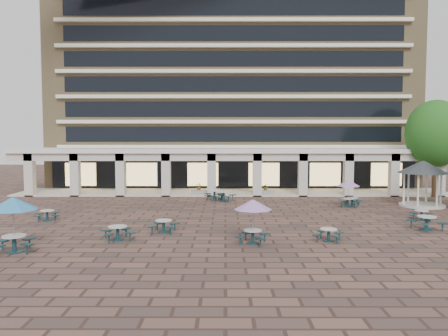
{
  "coord_description": "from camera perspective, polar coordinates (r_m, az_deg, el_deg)",
  "views": [
    {
      "loc": [
        -0.84,
        -27.88,
        5.45
      ],
      "look_at": [
        -0.94,
        3.0,
        3.29
      ],
      "focal_mm": 35.0,
      "sensor_mm": 36.0,
      "label": 1
    }
  ],
  "objects": [
    {
      "name": "picnic_table_7",
      "position": [
        31.76,
        24.39,
        -5.52
      ],
      "size": [
        1.8,
        1.8,
        0.66
      ],
      "rotation": [
        0.0,
        0.0,
        -0.43
      ],
      "color": "#15353F",
      "rests_on": "ground"
    },
    {
      "name": "picnic_table_3",
      "position": [
        28.56,
        24.96,
        -6.38
      ],
      "size": [
        2.13,
        2.13,
        0.81
      ],
      "rotation": [
        0.0,
        0.0,
        0.27
      ],
      "color": "#15353F",
      "rests_on": "ground"
    },
    {
      "name": "planter_right",
      "position": [
        41.26,
        5.49,
        -3.02
      ],
      "size": [
        1.5,
        0.6,
        1.14
      ],
      "color": "#9C9C96",
      "rests_on": "ground"
    },
    {
      "name": "picnic_table_4",
      "position": [
        22.89,
        -25.85,
        -4.45
      ],
      "size": [
        2.29,
        2.29,
        2.64
      ],
      "rotation": [
        0.0,
        0.0,
        0.32
      ],
      "color": "#15353F",
      "rests_on": "ground"
    },
    {
      "name": "picnic_table_8",
      "position": [
        31.08,
        -22.1,
        -5.63
      ],
      "size": [
        1.82,
        1.82,
        0.68
      ],
      "rotation": [
        0.0,
        0.0,
        0.33
      ],
      "color": "#15353F",
      "rests_on": "ground"
    },
    {
      "name": "picnic_table_11",
      "position": [
        35.64,
        15.93,
        -2.05
      ],
      "size": [
        1.82,
        1.82,
        2.1
      ],
      "rotation": [
        0.0,
        0.0,
        -0.25
      ],
      "color": "#15353F",
      "rests_on": "ground"
    },
    {
      "name": "apartment_building",
      "position": [
        53.83,
        1.09,
        11.64
      ],
      "size": [
        40.0,
        15.5,
        25.2
      ],
      "color": "#9D8458",
      "rests_on": "ground"
    },
    {
      "name": "picnic_table_0",
      "position": [
        25.5,
        -7.89,
        -7.38
      ],
      "size": [
        1.75,
        1.75,
        0.72
      ],
      "rotation": [
        0.0,
        0.0,
        -0.13
      ],
      "color": "#15353F",
      "rests_on": "ground"
    },
    {
      "name": "planter_left",
      "position": [
        41.15,
        -3.27,
        -2.92
      ],
      "size": [
        1.5,
        0.81,
        1.25
      ],
      "color": "#9C9C96",
      "rests_on": "ground"
    },
    {
      "name": "picnic_table_5",
      "position": [
        24.14,
        -13.72,
        -8.07
      ],
      "size": [
        2.05,
        2.05,
        0.75
      ],
      "rotation": [
        0.0,
        0.0,
        0.41
      ],
      "color": "#15353F",
      "rests_on": "ground"
    },
    {
      "name": "picnic_table_6",
      "position": [
        22.47,
        3.79,
        -5.0
      ],
      "size": [
        1.97,
        1.97,
        2.27
      ],
      "rotation": [
        0.0,
        0.0,
        -0.31
      ],
      "color": "#15353F",
      "rests_on": "ground"
    },
    {
      "name": "retail_arcade",
      "position": [
        42.75,
        1.3,
        0.72
      ],
      "size": [
        42.0,
        6.6,
        4.4
      ],
      "color": "white",
      "rests_on": "ground"
    },
    {
      "name": "tree_east_c",
      "position": [
        44.09,
        25.9,
        4.05
      ],
      "size": [
        5.32,
        5.32,
        8.86
      ],
      "color": "#452F1B",
      "rests_on": "ground"
    },
    {
      "name": "gazebo",
      "position": [
        37.87,
        24.54,
        -0.49
      ],
      "size": [
        3.87,
        3.87,
        3.61
      ],
      "rotation": [
        0.0,
        0.0,
        -0.11
      ],
      "color": "beige",
      "rests_on": "ground"
    },
    {
      "name": "picnic_table_13",
      "position": [
        36.36,
        16.4,
        -4.14
      ],
      "size": [
        1.81,
        1.81,
        0.67
      ],
      "rotation": [
        0.0,
        0.0,
        -0.38
      ],
      "color": "#15353F",
      "rests_on": "ground"
    },
    {
      "name": "picnic_table_9",
      "position": [
        37.29,
        -0.06,
        -3.6
      ],
      "size": [
        2.28,
        2.28,
        0.86
      ],
      "rotation": [
        0.0,
        0.0,
        -0.32
      ],
      "color": "#15353F",
      "rests_on": "ground"
    },
    {
      "name": "picnic_table_2",
      "position": [
        23.84,
        13.49,
        -8.34
      ],
      "size": [
        1.81,
        1.81,
        0.66
      ],
      "rotation": [
        0.0,
        0.0,
        -0.39
      ],
      "color": "#15353F",
      "rests_on": "ground"
    },
    {
      "name": "picnic_table_12",
      "position": [
        38.21,
        -1.25,
        -3.44
      ],
      "size": [
        1.96,
        1.96,
        0.83
      ],
      "rotation": [
        0.0,
        0.0,
        0.07
      ],
      "color": "#15353F",
      "rests_on": "ground"
    },
    {
      "name": "ground",
      "position": [
        28.42,
        1.88,
        -7.05
      ],
      "size": [
        120.0,
        120.0,
        0.0
      ],
      "primitive_type": "plane",
      "color": "brown",
      "rests_on": "ground"
    }
  ]
}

